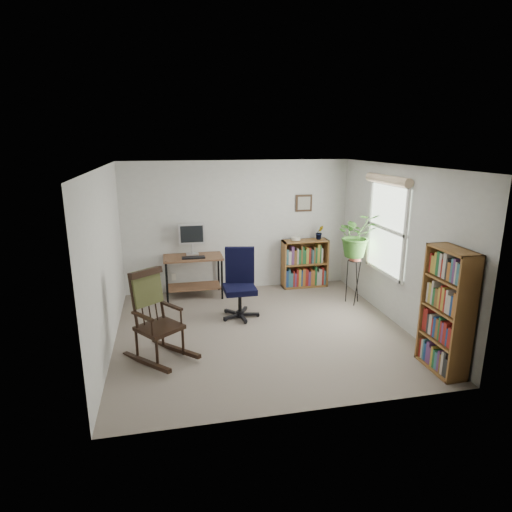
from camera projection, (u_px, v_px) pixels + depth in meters
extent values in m
cube|color=gray|center=(262.00, 331.00, 6.34)|extent=(4.20, 4.00, 0.00)
cube|color=silver|center=(262.00, 166.00, 5.72)|extent=(4.20, 4.00, 0.00)
cube|color=silver|center=(238.00, 226.00, 7.92)|extent=(4.20, 0.00, 2.40)
cube|color=silver|center=(307.00, 304.00, 4.14)|extent=(4.20, 0.00, 2.40)
cube|color=silver|center=(106.00, 261.00, 5.61)|extent=(0.00, 4.00, 2.40)
cube|color=silver|center=(397.00, 246.00, 6.45)|extent=(0.00, 4.00, 2.40)
cube|color=black|center=(193.00, 258.00, 7.46)|extent=(0.40, 0.15, 0.02)
imported|color=#326222|center=(358.00, 214.00, 7.04)|extent=(1.69, 1.88, 1.46)
imported|color=#326222|center=(319.00, 236.00, 8.13)|extent=(0.13, 0.24, 0.11)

